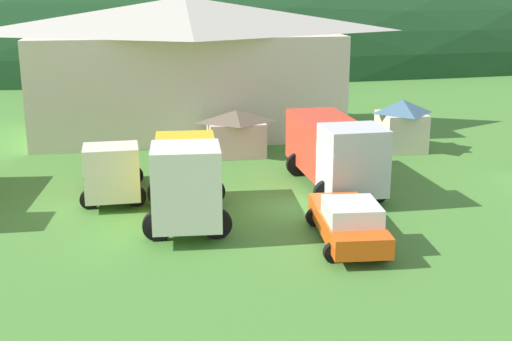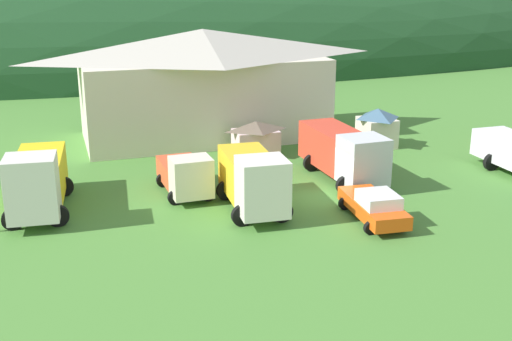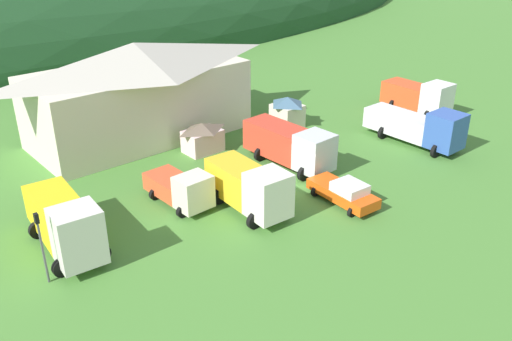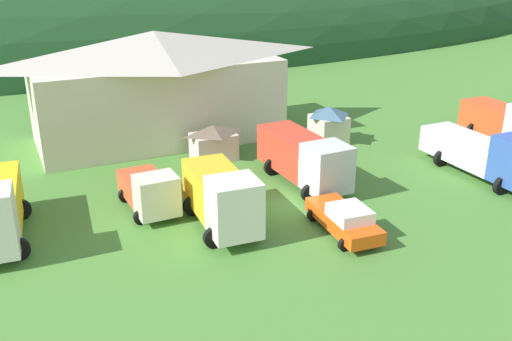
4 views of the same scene
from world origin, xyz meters
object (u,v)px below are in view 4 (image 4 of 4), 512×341
Objects in this scene: traffic_cone_near_pickup at (335,216)px; light_truck_cream at (150,191)px; play_shed_cream at (329,124)px; play_shed_pink at (214,142)px; box_truck_blue at (486,153)px; heavy_rig_white at (507,121)px; heavy_rig_striped at (222,196)px; depot_building at (156,85)px; service_pickup_orange at (345,219)px; tow_truck_silver at (305,157)px; traffic_cone_mid_row at (305,169)px.

light_truck_cream is at bearing 151.73° from traffic_cone_near_pickup.
play_shed_cream is 16.37m from light_truck_cream.
play_shed_pink is 7.02× the size of traffic_cone_near_pickup.
box_truck_blue is 7.99m from heavy_rig_white.
traffic_cone_near_pickup is at bearing 81.75° from heavy_rig_striped.
light_truck_cream is 20.97m from box_truck_blue.
play_shed_pink is (2.12, -6.09, -2.91)m from depot_building.
heavy_rig_striped is at bearing -116.31° from service_pickup_orange.
depot_building is 42.34× the size of traffic_cone_near_pickup.
play_shed_cream is at bearing 60.11° from traffic_cone_near_pickup.
heavy_rig_striped is at bearing 168.19° from traffic_cone_near_pickup.
heavy_rig_white reaches higher than service_pickup_orange.
light_truck_cream is (-4.10, -12.44, -2.93)m from depot_building.
traffic_cone_near_pickup is at bearing -72.89° from heavy_rig_white.
heavy_rig_striped reaches higher than traffic_cone_near_pickup.
service_pickup_orange is (5.41, -3.23, -0.97)m from heavy_rig_striped.
traffic_cone_mid_row is (1.30, 2.09, -1.78)m from tow_truck_silver.
box_truck_blue is 1.62× the size of service_pickup_orange.
service_pickup_orange reaches higher than traffic_cone_near_pickup.
depot_building is 6.03× the size of play_shed_pink.
depot_building is 7.08m from play_shed_pink.
heavy_rig_white is (17.50, 0.57, -0.04)m from tow_truck_silver.
play_shed_cream is at bearing 136.34° from tow_truck_silver.
traffic_cone_near_pickup is (4.91, -17.29, -4.17)m from depot_building.
box_truck_blue is (17.68, -0.57, -0.16)m from heavy_rig_striped.
play_shed_pink is 8.89m from light_truck_cream.
box_truck_blue is 18.81× the size of traffic_cone_near_pickup.
box_truck_blue is 11.45m from traffic_cone_mid_row.
traffic_cone_near_pickup is at bearing -86.27° from box_truck_blue.
play_shed_pink is 13.31m from service_pickup_orange.
depot_building reaches higher than heavy_rig_striped.
play_shed_cream is 11.43m from box_truck_blue.
service_pickup_orange reaches higher than traffic_cone_mid_row.
play_shed_cream is at bearing -152.07° from box_truck_blue.
play_shed_pink is 5.74× the size of traffic_cone_mid_row.
play_shed_cream is at bearing 43.74° from traffic_cone_mid_row.
traffic_cone_near_pickup is (-18.14, -5.21, -1.74)m from heavy_rig_white.
play_shed_cream is at bearing -114.15° from heavy_rig_white.
depot_building is 2.87× the size of heavy_rig_white.
tow_truck_silver is 1.16× the size of heavy_rig_white.
play_shed_pink is at bearing 164.94° from heavy_rig_striped.
box_truck_blue reaches higher than service_pickup_orange.
tow_truck_silver is at bearing -62.36° from play_shed_pink.
play_shed_cream is 0.36× the size of tow_truck_silver.
service_pickup_orange is (4.19, -19.23, -3.34)m from depot_building.
light_truck_cream is at bearing -124.83° from service_pickup_orange.
tow_truck_silver is 5.01m from traffic_cone_near_pickup.
heavy_rig_white is 20.20m from service_pickup_orange.
heavy_rig_white reaches higher than play_shed_cream.
play_shed_cream reaches higher than service_pickup_orange.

